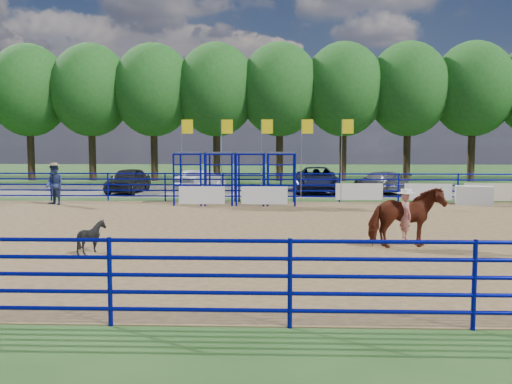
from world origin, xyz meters
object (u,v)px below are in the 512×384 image
spectator_cowboy (55,184)px  car_d (381,182)px  car_a (128,180)px  car_b (201,181)px  announcer_table (474,195)px  calf (92,237)px  horse_and_rider (406,215)px  car_c (316,180)px

spectator_cowboy → car_d: bearing=23.5°
car_a → car_d: (15.34, 0.47, -0.10)m
car_b → spectator_cowboy: bearing=77.7°
announcer_table → calf: (-14.75, -12.69, -0.01)m
horse_and_rider → car_a: horse_and_rider is taller
horse_and_rider → spectator_cowboy: size_ratio=1.17×
announcer_table → calf: bearing=-139.3°
car_b → horse_and_rider: bearing=138.0°
car_d → car_c: bearing=-16.6°
calf → car_d: size_ratio=0.20×
calf → car_b: size_ratio=0.23×
spectator_cowboy → car_d: spectator_cowboy is taller
car_b → car_d: (11.05, -0.81, -0.00)m
calf → spectator_cowboy: 13.19m
car_c → horse_and_rider: bearing=-84.0°
car_a → car_d: 15.35m
spectator_cowboy → car_c: 15.15m
spectator_cowboy → car_b: 10.27m
car_b → announcer_table: bearing=176.6°
calf → spectator_cowboy: spectator_cowboy is taller
spectator_cowboy → car_d: 18.69m
car_d → announcer_table: bearing=98.6°
car_b → car_c: size_ratio=0.71×
car_a → car_c: (11.45, 0.37, 0.02)m
horse_and_rider → spectator_cowboy: horse_and_rider is taller
car_b → car_c: (7.15, -0.91, 0.12)m
announcer_table → horse_and_rider: 13.02m
car_b → car_d: 11.08m
car_c → car_d: car_c is taller
spectator_cowboy → car_b: spectator_cowboy is taller
calf → car_c: size_ratio=0.16×
calf → announcer_table: bearing=-67.8°
car_d → calf: bearing=41.4°
horse_and_rider → car_b: bearing=114.0°
car_b → car_d: car_b is taller
calf → car_c: (7.53, 19.24, 0.32)m
spectator_cowboy → car_a: (1.78, 6.99, -0.27)m
announcer_table → car_d: 7.45m
car_b → car_c: bearing=-163.3°
car_a → spectator_cowboy: bearing=-99.6°
car_c → car_a: bearing=-176.3°
calf → car_b: car_b is taller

